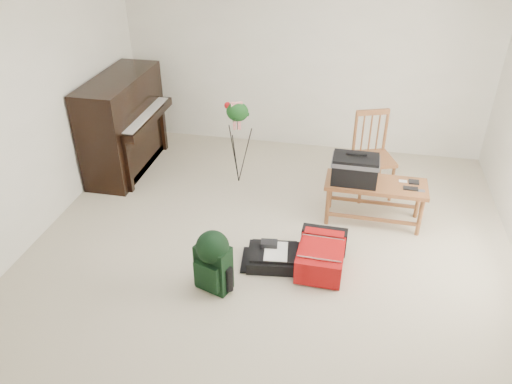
% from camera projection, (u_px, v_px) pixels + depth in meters
% --- Properties ---
extents(floor, '(5.00, 5.50, 0.01)m').
position_uv_depth(floor, '(267.00, 260.00, 5.09)').
color(floor, beige).
rests_on(floor, ground).
extents(ceiling, '(5.00, 5.50, 0.01)m').
position_uv_depth(ceiling, '(270.00, 3.00, 3.78)').
color(ceiling, white).
rests_on(ceiling, wall_back).
extents(wall_back, '(5.00, 0.04, 2.50)m').
position_uv_depth(wall_back, '(305.00, 61.00, 6.73)').
color(wall_back, white).
rests_on(wall_back, floor).
extents(wall_left, '(0.04, 5.50, 2.50)m').
position_uv_depth(wall_left, '(16.00, 127.00, 4.86)').
color(wall_left, white).
rests_on(wall_left, floor).
extents(piano, '(0.71, 1.50, 1.25)m').
position_uv_depth(piano, '(125.00, 126.00, 6.48)').
color(piano, black).
rests_on(piano, floor).
extents(bench, '(1.11, 0.46, 0.85)m').
position_uv_depth(bench, '(362.00, 174.00, 5.40)').
color(bench, brown).
rests_on(bench, floor).
extents(dining_chair, '(0.57, 0.57, 1.03)m').
position_uv_depth(dining_chair, '(373.00, 156.00, 5.97)').
color(dining_chair, brown).
rests_on(dining_chair, floor).
extents(red_suitcase, '(0.46, 0.67, 0.28)m').
position_uv_depth(red_suitcase, '(322.00, 252.00, 4.96)').
color(red_suitcase, '#B51407').
rests_on(red_suitcase, floor).
extents(black_duffel, '(0.57, 0.48, 0.22)m').
position_uv_depth(black_duffel, '(274.00, 257.00, 5.01)').
color(black_duffel, black).
rests_on(black_duffel, floor).
extents(green_backpack, '(0.36, 0.34, 0.63)m').
position_uv_depth(green_backpack, '(213.00, 259.00, 4.56)').
color(green_backpack, black).
rests_on(green_backpack, floor).
extents(flower_stand, '(0.45, 0.45, 1.11)m').
position_uv_depth(flower_stand, '(238.00, 143.00, 6.17)').
color(flower_stand, black).
rests_on(flower_stand, floor).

